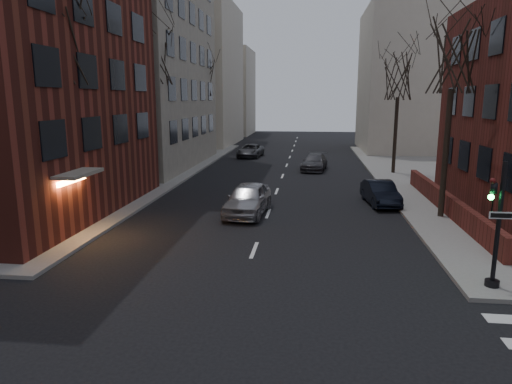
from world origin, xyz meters
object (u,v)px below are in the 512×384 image
(car_lane_gray, at_px, (314,162))
(sandwich_board, at_px, (508,248))
(tree_left_c, at_px, (201,78))
(traffic_signal, at_px, (495,233))
(parked_sedan, at_px, (380,193))
(tree_left_b, at_px, (152,55))
(car_lane_silver, at_px, (248,199))
(tree_right_a, at_px, (454,55))
(streetlamp_far, at_px, (212,116))
(tree_left_a, at_px, (58,40))
(tree_right_b, at_px, (399,78))
(streetlamp_near, at_px, (143,128))
(car_lane_far, at_px, (250,151))

(car_lane_gray, height_order, sandwich_board, car_lane_gray)
(tree_left_c, bearing_deg, car_lane_gray, -30.28)
(traffic_signal, distance_m, parked_sedan, 12.09)
(tree_left_b, bearing_deg, car_lane_silver, -46.72)
(sandwich_board, bearing_deg, tree_right_a, 100.55)
(tree_right_a, xyz_separation_m, streetlamp_far, (-17.00, 24.00, -3.79))
(streetlamp_far, bearing_deg, car_lane_gray, -38.79)
(car_lane_gray, relative_size, sandwich_board, 5.73)
(tree_left_a, xyz_separation_m, car_lane_gray, (11.29, 19.41, -7.79))
(tree_left_c, height_order, tree_right_b, tree_left_c)
(parked_sedan, bearing_deg, tree_left_c, 121.17)
(tree_left_a, xyz_separation_m, tree_right_b, (17.60, 18.00, -0.88))
(streetlamp_near, xyz_separation_m, streetlamp_far, (0.00, 20.00, 0.00))
(tree_left_a, bearing_deg, car_lane_gray, 59.80)
(tree_left_a, distance_m, tree_left_b, 12.01)
(tree_right_b, relative_size, sandwich_board, 11.20)
(tree_left_a, relative_size, car_lane_silver, 2.12)
(tree_left_a, distance_m, tree_left_c, 26.00)
(tree_left_b, relative_size, tree_right_a, 1.11)
(parked_sedan, bearing_deg, streetlamp_far, 117.33)
(tree_left_c, xyz_separation_m, streetlamp_near, (0.60, -18.00, -3.79))
(tree_left_a, xyz_separation_m, sandwich_board, (18.33, -2.22, -7.91))
(tree_left_b, xyz_separation_m, tree_left_c, (0.00, 14.00, -0.88))
(tree_left_c, height_order, streetlamp_far, tree_left_c)
(tree_right_a, bearing_deg, streetlamp_far, 125.31)
(streetlamp_far, xyz_separation_m, car_lane_far, (4.09, -0.39, -3.57))
(streetlamp_far, height_order, car_lane_gray, streetlamp_far)
(car_lane_far, bearing_deg, tree_left_b, -101.31)
(car_lane_silver, distance_m, car_lane_gray, 16.03)
(tree_right_a, bearing_deg, car_lane_far, 118.66)
(car_lane_silver, xyz_separation_m, sandwich_board, (10.59, -6.00, -0.27))
(tree_right_a, height_order, car_lane_far, tree_right_a)
(tree_right_b, height_order, car_lane_silver, tree_right_b)
(tree_left_c, xyz_separation_m, streetlamp_far, (0.60, 2.00, -3.79))
(car_lane_silver, xyz_separation_m, car_lane_gray, (3.55, 15.63, -0.14))
(tree_right_a, relative_size, streetlamp_far, 1.55)
(traffic_signal, bearing_deg, streetlamp_far, 116.06)
(streetlamp_far, xyz_separation_m, parked_sedan, (14.40, -21.11, -3.55))
(sandwich_board, bearing_deg, tree_left_c, 126.84)
(tree_right_a, bearing_deg, tree_left_a, -167.20)
(tree_right_a, distance_m, car_lane_far, 27.90)
(tree_left_a, bearing_deg, tree_right_a, 12.80)
(tree_left_a, height_order, sandwich_board, tree_left_a)
(tree_left_a, xyz_separation_m, car_lane_silver, (7.74, 3.78, -7.65))
(parked_sedan, xyz_separation_m, car_lane_silver, (-7.26, -3.12, 0.14))
(tree_left_a, relative_size, parked_sedan, 2.47)
(tree_right_b, xyz_separation_m, streetlamp_near, (-17.00, -10.00, -3.35))
(streetlamp_near, bearing_deg, parked_sedan, -4.39)
(tree_right_b, distance_m, sandwich_board, 21.42)
(streetlamp_far, relative_size, car_lane_silver, 1.30)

